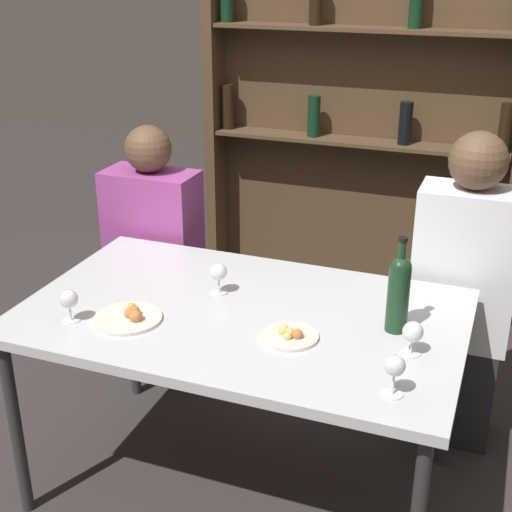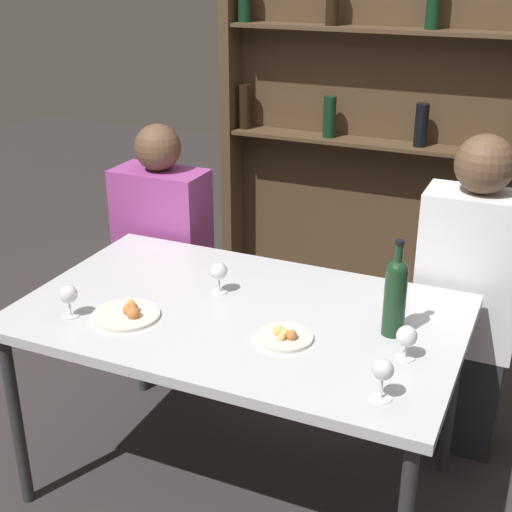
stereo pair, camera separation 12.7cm
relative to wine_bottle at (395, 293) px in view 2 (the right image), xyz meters
The scene contains 12 objects.
ground_plane 1.03m from the wine_bottle, behind, with size 10.00×10.00×0.00m, color #332D2D.
dining_table 0.56m from the wine_bottle, behind, with size 1.50×0.92×0.75m.
wine_rack_wall 1.76m from the wine_bottle, 107.38° to the left, with size 1.70×0.21×2.35m.
wine_bottle is the anchor object (origin of this frame).
wine_glass_0 0.65m from the wine_bottle, behind, with size 0.06×0.06×0.12m.
wine_glass_1 1.08m from the wine_bottle, 162.53° to the right, with size 0.06×0.06×0.11m.
wine_glass_2 0.38m from the wine_bottle, 80.65° to the right, with size 0.06×0.06×0.12m.
wine_glass_3 0.17m from the wine_bottle, 61.46° to the right, with size 0.06×0.06×0.11m.
food_plate_0 0.38m from the wine_bottle, 150.26° to the right, with size 0.19×0.19×0.04m.
food_plate_1 0.89m from the wine_bottle, 163.65° to the right, with size 0.23×0.23×0.05m.
seated_person_left 1.35m from the wine_bottle, 154.96° to the left, with size 0.41×0.22×1.21m.
seated_person_right 0.64m from the wine_bottle, 73.58° to the left, with size 0.39×0.22×1.29m.
Camera 2 is at (0.93, -1.96, 1.89)m, focal length 50.00 mm.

